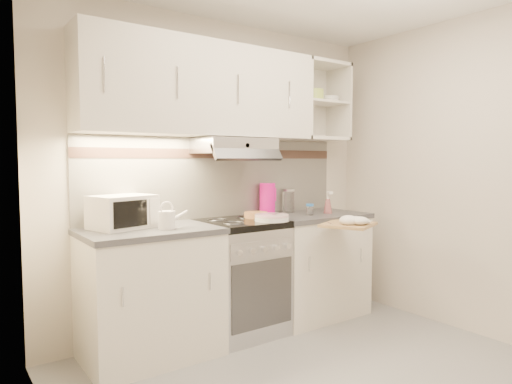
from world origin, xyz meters
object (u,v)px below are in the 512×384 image
(plate_stack, at_px, (272,218))
(watering_can, at_px, (168,219))
(spray_bottle, at_px, (328,204))
(glass_jar, at_px, (288,201))
(microwave, at_px, (123,212))
(pink_pitcher, at_px, (267,198))
(cutting_board, at_px, (348,225))
(electric_range, at_px, (241,277))

(plate_stack, bearing_deg, watering_can, 173.88)
(plate_stack, distance_m, spray_bottle, 0.72)
(watering_can, bearing_deg, glass_jar, 8.53)
(microwave, xyz_separation_m, glass_jar, (1.54, 0.08, -0.01))
(pink_pitcher, relative_size, spray_bottle, 1.30)
(spray_bottle, relative_size, cutting_board, 0.53)
(watering_can, relative_size, glass_jar, 1.07)
(cutting_board, bearing_deg, watering_can, 137.21)
(watering_can, xyz_separation_m, plate_stack, (0.82, -0.09, -0.04))
(spray_bottle, bearing_deg, glass_jar, 146.97)
(cutting_board, bearing_deg, pink_pitcher, 83.82)
(pink_pitcher, height_order, cutting_board, pink_pitcher)
(glass_jar, bearing_deg, spray_bottle, -49.74)
(electric_range, bearing_deg, microwave, 172.57)
(plate_stack, xyz_separation_m, pink_pitcher, (0.24, 0.38, 0.11))
(microwave, distance_m, spray_bottle, 1.78)
(electric_range, distance_m, glass_jar, 0.88)
(glass_jar, height_order, cutting_board, glass_jar)
(electric_range, relative_size, cutting_board, 2.30)
(watering_can, bearing_deg, plate_stack, -10.20)
(microwave, xyz_separation_m, watering_can, (0.24, -0.21, -0.05))
(electric_range, relative_size, watering_can, 4.02)
(pink_pitcher, height_order, glass_jar, pink_pitcher)
(electric_range, height_order, spray_bottle, spray_bottle)
(watering_can, xyz_separation_m, pink_pitcher, (1.07, 0.29, 0.07))
(watering_can, relative_size, plate_stack, 0.84)
(watering_can, bearing_deg, cutting_board, -22.20)
(microwave, bearing_deg, pink_pitcher, -12.73)
(cutting_board, bearing_deg, electric_range, 116.85)
(pink_pitcher, xyz_separation_m, glass_jar, (0.24, 0.00, -0.03))
(microwave, height_order, cutting_board, microwave)
(pink_pitcher, xyz_separation_m, spray_bottle, (0.46, -0.27, -0.05))
(spray_bottle, bearing_deg, cutting_board, -99.59)
(cutting_board, bearing_deg, glass_jar, 65.70)
(watering_can, relative_size, cutting_board, 0.57)
(plate_stack, bearing_deg, electric_range, 133.36)
(plate_stack, distance_m, glass_jar, 0.62)
(cutting_board, bearing_deg, plate_stack, 120.25)
(electric_range, relative_size, microwave, 1.91)
(watering_can, bearing_deg, electric_range, 3.89)
(pink_pitcher, bearing_deg, spray_bottle, -16.23)
(pink_pitcher, bearing_deg, microwave, -162.52)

